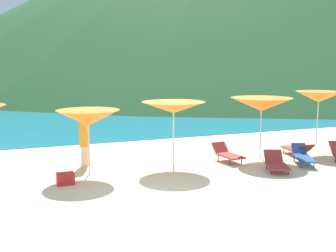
% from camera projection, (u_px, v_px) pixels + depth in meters
% --- Properties ---
extents(ground_plane, '(50.00, 100.00, 0.30)m').
position_uv_depth(ground_plane, '(94.00, 142.00, 19.84)').
color(ground_plane, beige).
extents(ocean_water, '(650.00, 440.00, 0.02)m').
position_uv_depth(ocean_water, '(9.00, 69.00, 221.21)').
color(ocean_water, teal).
rests_on(ocean_water, ground_plane).
extents(umbrella_2, '(2.05, 2.05, 2.05)m').
position_uv_depth(umbrella_2, '(88.00, 118.00, 13.29)').
color(umbrella_2, silver).
rests_on(umbrella_2, ground_plane).
extents(umbrella_3, '(2.28, 2.28, 2.21)m').
position_uv_depth(umbrella_3, '(174.00, 108.00, 14.31)').
color(umbrella_3, silver).
rests_on(umbrella_3, ground_plane).
extents(umbrella_4, '(2.29, 2.29, 2.24)m').
position_uv_depth(umbrella_4, '(261.00, 104.00, 15.62)').
color(umbrella_4, silver).
rests_on(umbrella_4, ground_plane).
extents(umbrella_5, '(1.94, 1.94, 2.38)m').
position_uv_depth(umbrella_5, '(319.00, 97.00, 16.95)').
color(umbrella_5, silver).
rests_on(umbrella_5, ground_plane).
extents(lounge_chair_1, '(1.17, 1.71, 0.60)m').
position_uv_depth(lounge_chair_1, '(303.00, 156.00, 14.85)').
color(lounge_chair_1, '#1E478C').
rests_on(lounge_chair_1, ground_plane).
extents(lounge_chair_2, '(0.70, 1.43, 0.61)m').
position_uv_depth(lounge_chair_2, '(227.00, 153.00, 15.19)').
color(lounge_chair_2, '#A53333').
rests_on(lounge_chair_2, ground_plane).
extents(lounge_chair_3, '(0.85, 1.65, 0.58)m').
position_uv_depth(lounge_chair_3, '(297.00, 149.00, 16.11)').
color(lounge_chair_3, '#A53333').
rests_on(lounge_chair_3, ground_plane).
extents(lounge_chair_6, '(1.12, 1.54, 0.57)m').
position_uv_depth(lounge_chair_6, '(276.00, 163.00, 13.93)').
color(lounge_chair_6, '#A53333').
rests_on(lounge_chair_6, ground_plane).
extents(beachgoer_2, '(0.37, 0.37, 1.77)m').
position_uv_depth(beachgoer_2, '(84.00, 139.00, 14.49)').
color(beachgoer_2, beige).
rests_on(beachgoer_2, ground_plane).
extents(cooler_box, '(0.50, 0.36, 0.34)m').
position_uv_depth(cooler_box, '(65.00, 179.00, 12.35)').
color(cooler_box, red).
rests_on(cooler_box, ground_plane).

